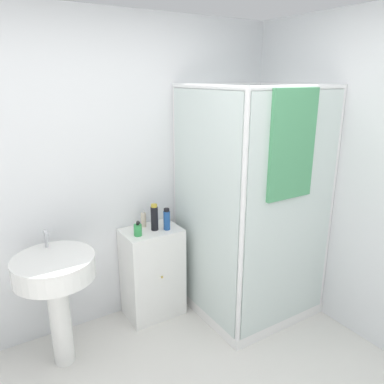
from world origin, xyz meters
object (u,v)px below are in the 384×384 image
object	(u,v)px
sink	(56,281)
shampoo_bottle_blue	(167,219)
lotion_bottle_white	(144,220)
soap_dispenser	(138,230)

from	to	relation	value
sink	shampoo_bottle_blue	world-z (taller)	shampoo_bottle_blue
sink	lotion_bottle_white	distance (m)	0.87
soap_dispenser	lotion_bottle_white	xyz separation A→B (m)	(0.12, 0.14, 0.01)
sink	shampoo_bottle_blue	xyz separation A→B (m)	(0.94, 0.13, 0.22)
sink	soap_dispenser	size ratio (longest dim) A/B	7.83
soap_dispenser	lotion_bottle_white	world-z (taller)	lotion_bottle_white
soap_dispenser	lotion_bottle_white	size ratio (longest dim) A/B	0.81
sink	lotion_bottle_white	size ratio (longest dim) A/B	6.32
lotion_bottle_white	sink	bearing A→B (deg)	-160.73
sink	soap_dispenser	xyz separation A→B (m)	(0.68, 0.14, 0.18)
shampoo_bottle_blue	lotion_bottle_white	world-z (taller)	shampoo_bottle_blue
shampoo_bottle_blue	soap_dispenser	bearing A→B (deg)	177.56
sink	soap_dispenser	distance (m)	0.72
shampoo_bottle_blue	lotion_bottle_white	bearing A→B (deg)	132.22
sink	soap_dispenser	world-z (taller)	sink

